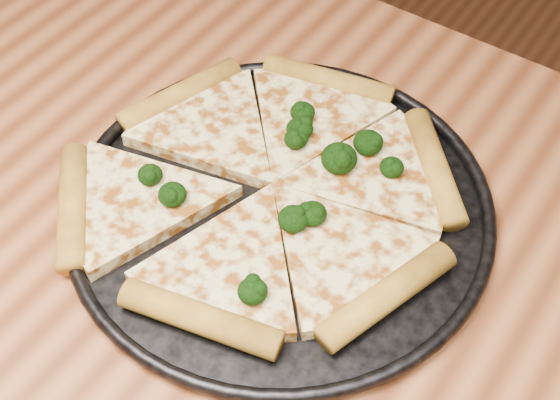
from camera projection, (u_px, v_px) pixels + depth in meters
The scene contains 4 objects.
dining_table at pixel (184, 373), 0.69m from camera, with size 1.20×0.90×0.75m.
pizza_pan at pixel (280, 206), 0.68m from camera, with size 0.37×0.37×0.02m.
pizza at pixel (267, 185), 0.69m from camera, with size 0.35×0.34×0.03m.
broccoli_florets at pixel (302, 171), 0.68m from camera, with size 0.19×0.21×0.02m.
Camera 1 is at (0.25, -0.22, 1.29)m, focal length 50.71 mm.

